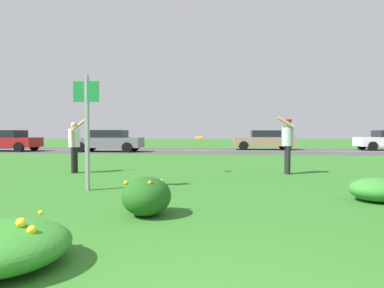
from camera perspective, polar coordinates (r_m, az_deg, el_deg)
name	(u,v)px	position (r m, az deg, el deg)	size (l,w,h in m)	color
ground_plane	(218,166)	(12.46, 4.54, -3.84)	(120.00, 120.00, 0.00)	#2D6B23
highway_strip	(220,151)	(23.32, 4.90, -1.17)	(120.00, 8.07, 0.01)	#424244
highway_center_stripe	(220,151)	(23.31, 4.90, -1.16)	(120.00, 0.16, 0.00)	yellow
daylily_clump_mid_left	(147,196)	(5.06, -7.87, -8.94)	(0.74, 0.81, 0.58)	#1E5619
daylily_clump_near_camera	(4,245)	(3.60, -29.85, -15.00)	(1.20, 1.17, 0.48)	#2D7526
daylily_clump_mid_center	(377,190)	(6.91, 29.43, -6.89)	(0.97, 0.87, 0.46)	#337F2D
sign_post_near_path	(87,121)	(7.47, -17.77, 3.84)	(0.56, 0.10, 2.48)	#93969B
person_thrower_white_shirt	(74,142)	(10.91, -19.70, 0.25)	(0.49, 0.50, 1.71)	silver
person_catcher_red_cap_gray_shirt	(287,141)	(10.40, 16.20, 0.58)	(0.54, 0.50, 1.75)	#B2B2B7
frisbee_orange	(199,138)	(10.19, 1.17, 1.10)	(0.24, 0.23, 0.11)	orange
car_tan_center_left	(264,140)	(25.30, 12.38, 0.70)	(4.50, 2.00, 1.45)	#937F60
car_gray_center_right	(109,141)	(22.78, -14.22, 0.56)	(4.50, 2.00, 1.45)	slate
car_red_rightmost	(6,140)	(26.16, -29.54, 0.54)	(4.50, 2.00, 1.45)	maroon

